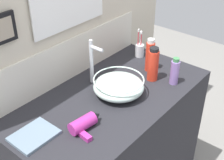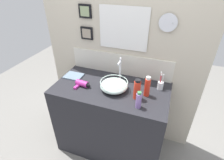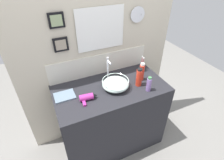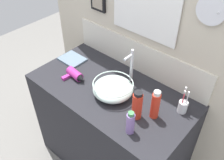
# 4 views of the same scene
# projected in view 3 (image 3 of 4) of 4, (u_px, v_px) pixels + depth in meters

# --- Properties ---
(ground_plane) EXTENTS (6.00, 6.00, 0.00)m
(ground_plane) POSITION_uv_depth(u_px,v_px,m) (111.00, 139.00, 2.47)
(ground_plane) COLOR gray
(vanity_counter) EXTENTS (1.25, 0.65, 0.93)m
(vanity_counter) POSITION_uv_depth(u_px,v_px,m) (111.00, 117.00, 2.20)
(vanity_counter) COLOR #232328
(vanity_counter) RESTS_ON ground
(back_panel) EXTENTS (1.90, 0.10, 2.34)m
(back_panel) POSITION_uv_depth(u_px,v_px,m) (98.00, 54.00, 2.04)
(back_panel) COLOR beige
(back_panel) RESTS_ON ground
(glass_bowl_sink) EXTENTS (0.29, 0.29, 0.10)m
(glass_bowl_sink) POSITION_uv_depth(u_px,v_px,m) (115.00, 84.00, 1.89)
(glass_bowl_sink) COLOR silver
(glass_bowl_sink) RESTS_ON vanity_counter
(faucet) EXTENTS (0.02, 0.10, 0.28)m
(faucet) POSITION_uv_depth(u_px,v_px,m) (108.00, 67.00, 1.98)
(faucet) COLOR silver
(faucet) RESTS_ON vanity_counter
(hair_drier) EXTENTS (0.19, 0.13, 0.07)m
(hair_drier) POSITION_uv_depth(u_px,v_px,m) (88.00, 97.00, 1.75)
(hair_drier) COLOR #B22D8C
(hair_drier) RESTS_ON vanity_counter
(toothbrush_cup) EXTENTS (0.06, 0.06, 0.20)m
(toothbrush_cup) POSITION_uv_depth(u_px,v_px,m) (142.00, 67.00, 2.18)
(toothbrush_cup) COLOR silver
(toothbrush_cup) RESTS_ON vanity_counter
(lotion_bottle) EXTENTS (0.05, 0.05, 0.17)m
(lotion_bottle) POSITION_uv_depth(u_px,v_px,m) (149.00, 84.00, 1.84)
(lotion_bottle) COLOR #8C6BB2
(lotion_bottle) RESTS_ON vanity_counter
(spray_bottle) EXTENTS (0.06, 0.06, 0.22)m
(spray_bottle) POSITION_uv_depth(u_px,v_px,m) (142.00, 72.00, 1.99)
(spray_bottle) COLOR red
(spray_bottle) RESTS_ON vanity_counter
(soap_dispenser) EXTENTS (0.07, 0.07, 0.22)m
(soap_dispenser) POSITION_uv_depth(u_px,v_px,m) (139.00, 77.00, 1.91)
(soap_dispenser) COLOR red
(soap_dispenser) RESTS_ON vanity_counter
(hand_towel) EXTENTS (0.21, 0.17, 0.02)m
(hand_towel) POSITION_uv_depth(u_px,v_px,m) (65.00, 96.00, 1.80)
(hand_towel) COLOR slate
(hand_towel) RESTS_ON vanity_counter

